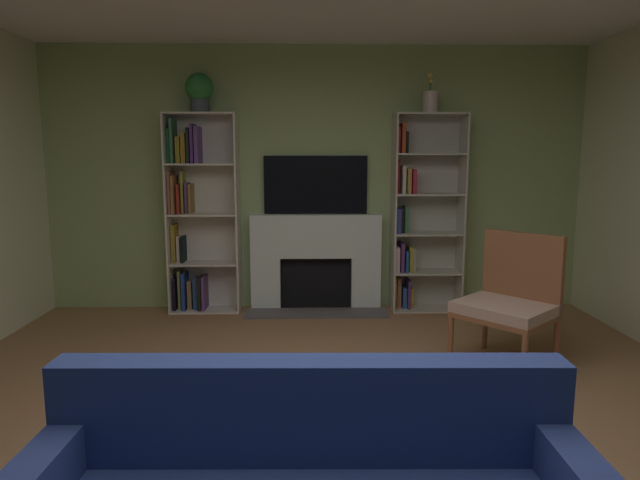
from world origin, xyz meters
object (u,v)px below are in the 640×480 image
at_px(bookshelf_left, 196,216).
at_px(armchair, 510,298).
at_px(bookshelf_right, 418,218).
at_px(fireplace, 316,260).
at_px(potted_plant, 199,91).
at_px(tv, 316,185).
at_px(coffee_table, 308,417).
at_px(vase_with_flowers, 430,101).

bearing_deg(bookshelf_left, armchair, -30.64).
height_order(bookshelf_right, armchair, bookshelf_right).
distance_m(fireplace, armchair, 2.18).
relative_size(bookshelf_left, potted_plant, 5.26).
xyz_separation_m(potted_plant, armchair, (2.62, -1.56, -1.72)).
xyz_separation_m(tv, coffee_table, (-0.09, -3.26, -0.94)).
distance_m(fireplace, bookshelf_left, 1.33).
xyz_separation_m(fireplace, armchair, (1.47, -1.61, 0.01)).
distance_m(vase_with_flowers, coffee_table, 3.82).
bearing_deg(potted_plant, bookshelf_right, 0.84).
relative_size(potted_plant, armchair, 0.38).
relative_size(bookshelf_left, armchair, 2.00).
height_order(tv, potted_plant, potted_plant).
height_order(tv, bookshelf_left, bookshelf_left).
distance_m(bookshelf_left, armchair, 3.18).
height_order(bookshelf_left, vase_with_flowers, vase_with_flowers).
relative_size(tv, potted_plant, 2.78).
distance_m(bookshelf_right, potted_plant, 2.57).
xyz_separation_m(tv, potted_plant, (-1.15, -0.12, 0.94)).
height_order(bookshelf_right, vase_with_flowers, vase_with_flowers).
bearing_deg(vase_with_flowers, coffee_table, -111.61).
bearing_deg(fireplace, tv, 90.00).
distance_m(bookshelf_right, coffee_table, 3.43).
bearing_deg(armchair, coffee_table, -134.62).
bearing_deg(potted_plant, vase_with_flowers, 0.00).
xyz_separation_m(potted_plant, coffee_table, (1.06, -3.14, -1.88)).
distance_m(tv, bookshelf_right, 1.13).
xyz_separation_m(fireplace, bookshelf_left, (-1.24, -0.01, 0.48)).
xyz_separation_m(bookshelf_right, coffee_table, (-1.16, -3.17, -0.59)).
distance_m(tv, potted_plant, 1.49).
bearing_deg(tv, armchair, -48.90).
xyz_separation_m(tv, bookshelf_left, (-1.24, -0.08, -0.31)).
xyz_separation_m(bookshelf_left, vase_with_flowers, (2.39, -0.04, 1.15)).
bearing_deg(fireplace, coffee_table, -91.63).
bearing_deg(coffee_table, bookshelf_left, 109.82).
bearing_deg(coffee_table, armchair, 45.38).
bearing_deg(tv, potted_plant, -174.06).
relative_size(tv, vase_with_flowers, 2.72).
height_order(vase_with_flowers, coffee_table, vase_with_flowers).
distance_m(potted_plant, vase_with_flowers, 2.31).
bearing_deg(bookshelf_right, vase_with_flowers, -20.87).
distance_m(vase_with_flowers, armchair, 2.28).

